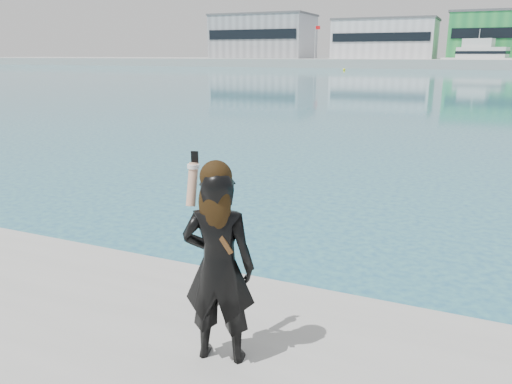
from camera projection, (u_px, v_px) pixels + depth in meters
far_quay at (479, 63)px, 118.64m from camera, size 320.00×40.00×2.00m
warehouse_grey_left at (263, 36)px, 136.51m from camera, size 26.52×16.36×11.50m
warehouse_white at (385, 39)px, 123.90m from camera, size 24.48×15.35×9.50m
flagpole_left at (315, 40)px, 124.02m from camera, size 1.28×0.16×8.00m
motor_yacht at (484, 58)px, 105.17m from camera, size 18.29×8.93×8.23m
buoy_far at (344, 70)px, 98.08m from camera, size 0.50×0.50×0.50m
woman at (218, 261)px, 3.76m from camera, size 0.63×0.48×1.62m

